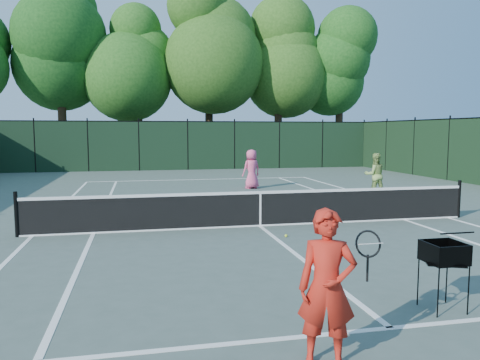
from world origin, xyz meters
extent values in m
plane|color=#47564D|center=(0.00, 0.00, 0.00)|extent=(90.00, 90.00, 0.00)
cube|color=white|center=(-5.49, 0.00, 0.00)|extent=(0.10, 23.77, 0.01)
cube|color=white|center=(5.49, 0.00, 0.00)|extent=(0.10, 23.77, 0.01)
cube|color=white|center=(-4.12, 0.00, 0.00)|extent=(0.10, 23.77, 0.01)
cube|color=white|center=(4.12, 0.00, 0.00)|extent=(0.10, 23.77, 0.01)
cube|color=white|center=(0.00, 11.88, 0.00)|extent=(10.97, 0.10, 0.01)
cube|color=white|center=(0.00, -6.40, 0.00)|extent=(8.23, 0.10, 0.01)
cube|color=white|center=(0.00, 6.40, 0.00)|extent=(8.23, 0.10, 0.01)
cube|color=white|center=(0.00, 0.00, 0.00)|extent=(0.10, 12.80, 0.01)
cube|color=black|center=(0.00, 0.00, 0.46)|extent=(11.60, 0.03, 0.85)
cube|color=white|center=(0.00, 0.00, 0.88)|extent=(11.60, 0.05, 0.07)
cube|color=white|center=(0.00, 0.00, 0.02)|extent=(11.60, 0.05, 0.04)
cube|color=white|center=(0.00, 0.00, 0.46)|extent=(0.05, 0.04, 0.91)
cylinder|color=black|center=(-5.80, 0.00, 0.53)|extent=(0.09, 0.09, 1.06)
cylinder|color=black|center=(5.80, 0.00, 0.53)|extent=(0.09, 0.09, 1.06)
cube|color=black|center=(0.00, 18.00, 1.50)|extent=(24.00, 0.05, 3.00)
cylinder|color=black|center=(-8.00, 22.00, 2.40)|extent=(0.56, 0.56, 4.80)
ellipsoid|color=#124013|center=(-8.00, 22.00, 8.71)|extent=(6.80, 6.80, 10.54)
cylinder|color=black|center=(-3.00, 21.80, 2.15)|extent=(0.56, 0.56, 4.30)
ellipsoid|color=#1B4C15|center=(-3.00, 21.80, 7.75)|extent=(6.00, 6.00, 9.30)
cylinder|color=black|center=(2.00, 22.30, 2.50)|extent=(0.56, 0.56, 5.00)
ellipsoid|color=#214915|center=(2.00, 22.30, 9.03)|extent=(7.00, 7.00, 10.85)
cylinder|color=black|center=(7.00, 21.60, 2.30)|extent=(0.56, 0.56, 4.60)
ellipsoid|color=#234C15|center=(7.00, 21.60, 8.16)|extent=(6.20, 6.20, 9.61)
cylinder|color=black|center=(12.00, 22.10, 2.20)|extent=(0.56, 0.56, 4.40)
ellipsoid|color=#154714|center=(12.00, 22.10, 7.74)|extent=(5.80, 5.80, 8.99)
imported|color=red|center=(-1.14, -7.07, 0.83)|extent=(0.70, 0.58, 1.65)
cylinder|color=black|center=(-0.60, -6.89, 0.95)|extent=(0.03, 0.03, 0.30)
torus|color=black|center=(-0.60, -6.89, 1.22)|extent=(0.30, 0.10, 0.30)
imported|color=#EA5283|center=(1.64, 7.73, 0.83)|extent=(0.94, 0.76, 1.66)
imported|color=#88A854|center=(5.58, 4.43, 0.81)|extent=(0.87, 0.72, 1.63)
cylinder|color=black|center=(0.78, -6.22, 0.33)|extent=(0.02, 0.02, 0.66)
cylinder|color=black|center=(1.23, -6.22, 0.33)|extent=(0.02, 0.02, 0.66)
cylinder|color=black|center=(0.78, -5.77, 0.33)|extent=(0.02, 0.02, 0.66)
cylinder|color=black|center=(1.23, -5.77, 0.33)|extent=(0.02, 0.02, 0.66)
cube|color=black|center=(1.01, -5.99, 0.80)|extent=(0.65, 0.65, 0.28)
sphere|color=#B9D72C|center=(1.01, -5.99, 0.72)|extent=(0.07, 0.07, 0.07)
sphere|color=#B9D72C|center=(1.01, -5.99, 0.72)|extent=(0.07, 0.07, 0.07)
sphere|color=#B9D72C|center=(1.01, -5.99, 0.72)|extent=(0.07, 0.07, 0.07)
sphere|color=#B9D72C|center=(1.01, -5.99, 0.72)|extent=(0.07, 0.07, 0.07)
sphere|color=#B9D72C|center=(1.01, -5.99, 0.72)|extent=(0.07, 0.07, 0.07)
sphere|color=#B9D72C|center=(1.01, -5.99, 0.72)|extent=(0.07, 0.07, 0.07)
sphere|color=#B9D72C|center=(1.01, -5.99, 0.72)|extent=(0.07, 0.07, 0.07)
sphere|color=#B9D72C|center=(1.01, -5.99, 0.72)|extent=(0.07, 0.07, 0.07)
sphere|color=#B9D72C|center=(1.01, -5.99, 0.72)|extent=(0.07, 0.07, 0.07)
sphere|color=#B9D72C|center=(1.01, -5.99, 0.72)|extent=(0.07, 0.07, 0.07)
sphere|color=#B9D72C|center=(1.01, -5.99, 0.72)|extent=(0.07, 0.07, 0.07)
sphere|color=#B9D72C|center=(1.01, -5.99, 0.72)|extent=(0.07, 0.07, 0.07)
sphere|color=#B9D72C|center=(1.01, -5.99, 0.72)|extent=(0.07, 0.07, 0.07)
sphere|color=#B9D72C|center=(1.01, -5.99, 0.72)|extent=(0.07, 0.07, 0.07)
sphere|color=#B9D72C|center=(1.01, -5.99, 0.72)|extent=(0.07, 0.07, 0.07)
sphere|color=#B9D72C|center=(1.01, -5.99, 0.72)|extent=(0.07, 0.07, 0.07)
sphere|color=#B9D72C|center=(1.01, -5.99, 0.72)|extent=(0.07, 0.07, 0.07)
sphere|color=#CAE72F|center=(0.27, -1.33, 0.03)|extent=(0.07, 0.07, 0.07)
camera|label=1|loc=(-3.01, -11.46, 2.44)|focal=35.00mm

